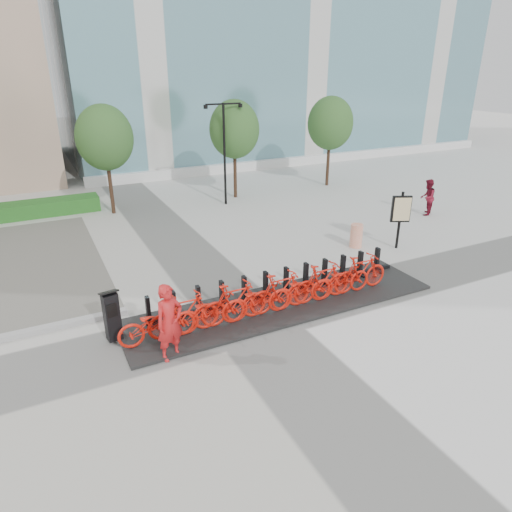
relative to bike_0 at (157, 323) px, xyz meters
name	(u,v)px	position (x,y,z in m)	size (l,w,h in m)	color
ground	(248,319)	(2.60, 0.05, -0.61)	(120.00, 120.00, 0.00)	silver
hedge_b	(33,209)	(-2.40, 13.25, -0.26)	(6.00, 1.20, 0.70)	#21551B
tree_1	(105,138)	(1.10, 12.05, 2.98)	(2.60, 2.60, 5.10)	#433021
tree_2	(234,129)	(7.60, 12.05, 2.98)	(2.60, 2.60, 5.10)	#433021
tree_3	(330,123)	(13.60, 12.05, 2.98)	(2.60, 2.60, 5.10)	#433021
streetlamp	(224,143)	(6.60, 11.05, 2.52)	(2.00, 0.20, 5.00)	black
dock_pad	(283,304)	(3.90, 0.35, -0.57)	(9.60, 2.40, 0.08)	black
dock_rail_posts	(277,283)	(3.96, 0.82, -0.10)	(8.02, 0.50, 0.85)	black
bike_0	(157,323)	(0.00, 0.00, 0.00)	(0.70, 2.02, 1.06)	red
bike_1	(184,315)	(0.72, 0.00, 0.06)	(0.55, 1.96, 1.18)	red
bike_2	(210,310)	(1.44, 0.00, 0.00)	(0.70, 2.02, 1.06)	red
bike_3	(234,303)	(2.16, 0.00, 0.06)	(0.55, 1.96, 1.18)	red
bike_4	(258,299)	(2.88, 0.00, 0.00)	(0.70, 2.02, 1.06)	red
bike_5	(280,292)	(3.60, 0.00, 0.06)	(0.55, 1.96, 1.18)	red
bike_6	(301,289)	(4.32, 0.00, 0.00)	(0.70, 2.02, 1.06)	red
bike_7	(322,282)	(5.04, 0.00, 0.06)	(0.55, 1.96, 1.18)	red
bike_8	(341,279)	(5.76, 0.00, 0.00)	(0.70, 2.02, 1.06)	red
bike_9	(360,273)	(6.48, 0.00, 0.06)	(0.55, 1.96, 1.18)	red
kiosk	(112,315)	(-0.99, 0.61, 0.16)	(0.49, 0.43, 1.44)	black
worker_red	(170,323)	(0.14, -0.75, 0.38)	(0.72, 0.47, 1.98)	red
pedestrian	(427,197)	(14.48, 5.08, 0.25)	(0.84, 0.65, 1.72)	maroon
construction_barrel	(356,236)	(8.83, 3.19, -0.14)	(0.49, 0.49, 0.93)	#FF531A
map_sign	(401,211)	(10.21, 2.37, 0.89)	(0.72, 0.41, 2.27)	black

